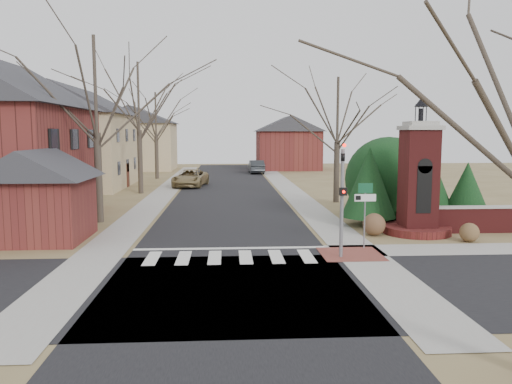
{
  "coord_description": "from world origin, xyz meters",
  "views": [
    {
      "loc": [
        -0.1,
        -18.14,
        4.82
      ],
      "look_at": [
        1.31,
        6.0,
        1.94
      ],
      "focal_mm": 35.0,
      "sensor_mm": 36.0,
      "label": 1
    }
  ],
  "objects": [
    {
      "name": "ground",
      "position": [
        0.0,
        0.0,
        0.0
      ],
      "size": [
        120.0,
        120.0,
        0.0
      ],
      "primitive_type": "plane",
      "color": "brown",
      "rests_on": "ground"
    },
    {
      "name": "bare_tree_2",
      "position": [
        -7.5,
        35.0,
        7.03
      ],
      "size": [
        7.35,
        7.35,
        10.19
      ],
      "color": "#473D33",
      "rests_on": "ground"
    },
    {
      "name": "dry_shrub_left",
      "position": [
        6.8,
        4.6,
        0.53
      ],
      "size": [
        1.06,
        1.06,
        1.06
      ],
      "primitive_type": "sphere",
      "color": "brown",
      "rests_on": "ground"
    },
    {
      "name": "bare_tree_0",
      "position": [
        -7.0,
        9.0,
        7.7
      ],
      "size": [
        8.05,
        8.05,
        11.15
      ],
      "color": "#473D33",
      "rests_on": "ground"
    },
    {
      "name": "sidewalk_right_main",
      "position": [
        5.2,
        22.0,
        0.01
      ],
      "size": [
        2.0,
        60.0,
        0.02
      ],
      "primitive_type": "cube",
      "color": "gray",
      "rests_on": "ground"
    },
    {
      "name": "dry_shrub_right",
      "position": [
        10.62,
        3.0,
        0.43
      ],
      "size": [
        0.85,
        0.85,
        0.85
      ],
      "primitive_type": "sphere",
      "color": "brown",
      "rests_on": "ground"
    },
    {
      "name": "evergreen_mass",
      "position": [
        9.0,
        9.5,
        2.4
      ],
      "size": [
        4.8,
        4.8,
        4.8
      ],
      "primitive_type": "sphere",
      "color": "black",
      "rests_on": "ground"
    },
    {
      "name": "house_stucco_left",
      "position": [
        -13.5,
        27.0,
        4.59
      ],
      "size": [
        9.8,
        12.8,
        9.28
      ],
      "color": "tan",
      "rests_on": "ground"
    },
    {
      "name": "stop_bar",
      "position": [
        0.0,
        2.3,
        0.01
      ],
      "size": [
        8.0,
        0.35,
        0.02
      ],
      "primitive_type": "cube",
      "color": "silver",
      "rests_on": "ground"
    },
    {
      "name": "evergreen_near",
      "position": [
        7.2,
        7.0,
        2.3
      ],
      "size": [
        2.8,
        2.8,
        4.1
      ],
      "color": "#473D33",
      "rests_on": "ground"
    },
    {
      "name": "brick_garden_wall",
      "position": [
        13.5,
        5.0,
        0.66
      ],
      "size": [
        7.5,
        0.5,
        1.3
      ],
      "color": "maroon",
      "rests_on": "ground"
    },
    {
      "name": "sign_post",
      "position": [
        5.59,
        1.99,
        1.95
      ],
      "size": [
        0.9,
        0.07,
        2.75
      ],
      "color": "slate",
      "rests_on": "ground"
    },
    {
      "name": "curb_apron",
      "position": [
        4.8,
        1.0,
        0.01
      ],
      "size": [
        2.4,
        2.4,
        0.02
      ],
      "primitive_type": "cube",
      "color": "brown",
      "rests_on": "ground"
    },
    {
      "name": "garage_left",
      "position": [
        -8.52,
        4.49,
        2.24
      ],
      "size": [
        4.8,
        4.8,
        4.29
      ],
      "color": "maroon",
      "rests_on": "ground"
    },
    {
      "name": "bare_tree_3",
      "position": [
        7.5,
        16.0,
        6.69
      ],
      "size": [
        7.0,
        7.0,
        9.7
      ],
      "color": "#473D33",
      "rests_on": "ground"
    },
    {
      "name": "main_street",
      "position": [
        0.0,
        22.0,
        0.01
      ],
      "size": [
        8.0,
        70.0,
        0.01
      ],
      "primitive_type": "cube",
      "color": "black",
      "rests_on": "ground"
    },
    {
      "name": "evergreen_mid",
      "position": [
        10.5,
        8.2,
        2.6
      ],
      "size": [
        3.4,
        3.4,
        4.7
      ],
      "color": "#473D33",
      "rests_on": "ground"
    },
    {
      "name": "evergreen_far",
      "position": [
        12.5,
        7.2,
        1.9
      ],
      "size": [
        2.4,
        2.4,
        3.3
      ],
      "color": "#473D33",
      "rests_on": "ground"
    },
    {
      "name": "bare_tree_1",
      "position": [
        -7.0,
        22.0,
        8.03
      ],
      "size": [
        8.4,
        8.4,
        11.64
      ],
      "color": "#473D33",
      "rests_on": "ground"
    },
    {
      "name": "distant_car",
      "position": [
        3.4,
        41.38,
        0.78
      ],
      "size": [
        1.85,
        4.82,
        1.57
      ],
      "primitive_type": "imported",
      "rotation": [
        0.0,
        0.0,
        3.18
      ],
      "color": "#2F3337",
      "rests_on": "ground"
    },
    {
      "name": "sidewalk_left",
      "position": [
        -5.2,
        22.0,
        0.01
      ],
      "size": [
        2.0,
        60.0,
        0.02
      ],
      "primitive_type": "cube",
      "color": "gray",
      "rests_on": "ground"
    },
    {
      "name": "traffic_signal_pole",
      "position": [
        4.3,
        0.57,
        2.59
      ],
      "size": [
        0.28,
        0.41,
        4.5
      ],
      "color": "slate",
      "rests_on": "ground"
    },
    {
      "name": "pickup_truck",
      "position": [
        -3.4,
        26.89,
        0.76
      ],
      "size": [
        3.32,
        5.81,
        1.53
      ],
      "primitive_type": "imported",
      "rotation": [
        0.0,
        0.0,
        -0.15
      ],
      "color": "olive",
      "rests_on": "ground"
    },
    {
      "name": "crosswalk_zone",
      "position": [
        0.0,
        0.8,
        0.01
      ],
      "size": [
        8.0,
        2.2,
        0.02
      ],
      "primitive_type": "cube",
      "color": "silver",
      "rests_on": "ground"
    },
    {
      "name": "cross_street",
      "position": [
        0.0,
        -3.0,
        0.01
      ],
      "size": [
        120.0,
        8.0,
        0.01
      ],
      "primitive_type": "cube",
      "color": "black",
      "rests_on": "ground"
    },
    {
      "name": "brick_gate_monument",
      "position": [
        9.0,
        4.99,
        2.17
      ],
      "size": [
        3.2,
        3.2,
        6.47
      ],
      "color": "maroon",
      "rests_on": "ground"
    },
    {
      "name": "house_distant_left",
      "position": [
        -12.01,
        48.0,
        4.25
      ],
      "size": [
        10.8,
        8.8,
        8.53
      ],
      "color": "tan",
      "rests_on": "ground"
    },
    {
      "name": "house_distant_right",
      "position": [
        7.99,
        47.99,
        3.65
      ],
      "size": [
        8.8,
        8.8,
        7.3
      ],
      "color": "maroon",
      "rests_on": "ground"
    }
  ]
}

